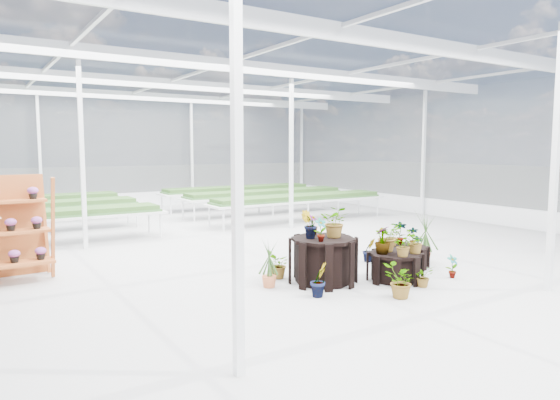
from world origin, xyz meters
TOP-DOWN VIEW (x-y plane):
  - ground_plane at (0.00, 0.00)m, footprint 24.00×24.00m
  - greenhouse_shell at (0.00, 0.00)m, footprint 18.00×24.00m
  - steel_frame at (0.00, 0.00)m, footprint 18.00×24.00m
  - nursery_benches at (0.00, 7.20)m, footprint 16.00×7.00m
  - plinth_tall at (0.02, -1.53)m, footprint 1.52×1.52m
  - plinth_mid at (1.22, -2.13)m, footprint 1.07×1.07m
  - plinth_low at (2.22, -1.43)m, footprint 1.04×1.04m
  - nursery_plants at (0.89, -1.66)m, footprint 4.48×3.13m

SIDE VIEW (x-z plane):
  - ground_plane at x=0.00m, z-range 0.00..0.00m
  - plinth_low at x=2.22m, z-range 0.00..0.43m
  - plinth_mid at x=1.22m, z-range 0.00..0.52m
  - plinth_tall at x=0.02m, z-range 0.00..0.83m
  - nursery_benches at x=0.00m, z-range 0.00..0.84m
  - nursery_plants at x=0.89m, z-range -0.11..1.29m
  - greenhouse_shell at x=0.00m, z-range 0.00..4.50m
  - steel_frame at x=0.00m, z-range 0.00..4.50m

